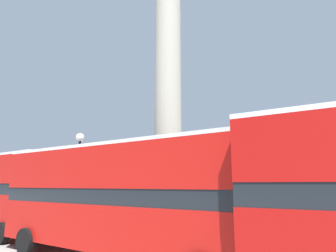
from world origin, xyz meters
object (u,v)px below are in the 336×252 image
(bus_b, at_px, (121,195))
(street_lamp, at_px, (78,171))
(monument_column, at_px, (168,147))
(equestrian_statue, at_px, (81,199))

(bus_b, relative_size, street_lamp, 2.03)
(monument_column, relative_size, street_lamp, 3.46)
(equestrian_statue, relative_size, street_lamp, 1.00)
(street_lamp, bearing_deg, equestrian_statue, 140.01)
(bus_b, xyz_separation_m, street_lamp, (-5.97, 2.61, 1.13))
(bus_b, bearing_deg, equestrian_statue, 145.54)
(monument_column, bearing_deg, street_lamp, -136.88)
(monument_column, bearing_deg, equestrian_statue, 165.83)
(monument_column, xyz_separation_m, bus_b, (2.22, -6.11, -2.58))
(monument_column, bearing_deg, bus_b, -70.01)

